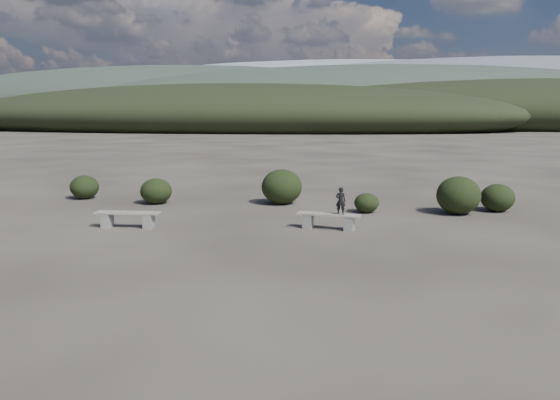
# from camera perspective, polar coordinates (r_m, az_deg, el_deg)

# --- Properties ---
(ground) EXTENTS (1200.00, 1200.00, 0.00)m
(ground) POSITION_cam_1_polar(r_m,az_deg,el_deg) (12.09, -4.01, -7.76)
(ground) COLOR #302B25
(ground) RESTS_ON ground
(bench_left) EXTENTS (2.01, 0.54, 0.50)m
(bench_left) POSITION_cam_1_polar(r_m,az_deg,el_deg) (17.36, -15.62, -1.83)
(bench_left) COLOR gray
(bench_left) RESTS_ON ground
(bench_right) EXTENTS (1.96, 0.69, 0.48)m
(bench_right) POSITION_cam_1_polar(r_m,az_deg,el_deg) (16.57, 5.08, -2.07)
(bench_right) COLOR gray
(bench_right) RESTS_ON ground
(seated_person) EXTENTS (0.31, 0.21, 0.82)m
(seated_person) POSITION_cam_1_polar(r_m,az_deg,el_deg) (16.39, 6.36, -0.09)
(seated_person) COLOR black
(seated_person) RESTS_ON bench_right
(shrub_a) EXTENTS (1.21, 1.21, 0.99)m
(shrub_a) POSITION_cam_1_polar(r_m,az_deg,el_deg) (21.60, -12.82, 0.93)
(shrub_a) COLOR black
(shrub_a) RESTS_ON ground
(shrub_b) EXTENTS (1.56, 1.56, 1.34)m
(shrub_b) POSITION_cam_1_polar(r_m,az_deg,el_deg) (20.98, 0.18, 1.40)
(shrub_b) COLOR black
(shrub_b) RESTS_ON ground
(shrub_c) EXTENTS (0.87, 0.87, 0.69)m
(shrub_c) POSITION_cam_1_polar(r_m,az_deg,el_deg) (19.45, 9.03, -0.30)
(shrub_c) COLOR black
(shrub_c) RESTS_ON ground
(shrub_d) EXTENTS (1.51, 1.51, 1.32)m
(shrub_d) POSITION_cam_1_polar(r_m,az_deg,el_deg) (19.89, 18.15, 0.47)
(shrub_d) COLOR black
(shrub_d) RESTS_ON ground
(shrub_e) EXTENTS (1.18, 1.18, 0.99)m
(shrub_e) POSITION_cam_1_polar(r_m,az_deg,el_deg) (20.92, 21.78, 0.22)
(shrub_e) COLOR black
(shrub_e) RESTS_ON ground
(shrub_f) EXTENTS (1.14, 1.14, 0.97)m
(shrub_f) POSITION_cam_1_polar(r_m,az_deg,el_deg) (23.63, -19.76, 1.28)
(shrub_f) COLOR black
(shrub_f) RESTS_ON ground
(mountain_ridges) EXTENTS (500.00, 400.00, 56.00)m
(mountain_ridges) POSITION_cam_1_polar(r_m,az_deg,el_deg) (350.52, 8.04, 10.34)
(mountain_ridges) COLOR black
(mountain_ridges) RESTS_ON ground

